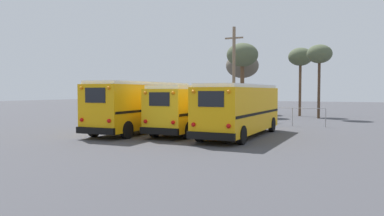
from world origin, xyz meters
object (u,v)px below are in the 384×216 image
object	(u,v)px
school_bus_0	(143,105)
bare_tree_3	(242,56)
utility_pole	(234,72)
school_bus_1	(197,107)
bare_tree_1	(300,58)
bare_tree_2	(242,66)
bare_tree_0	(319,55)
school_bus_2	(240,108)

from	to	relation	value
school_bus_0	bare_tree_3	bearing A→B (deg)	86.20
utility_pole	bare_tree_3	xyz separation A→B (m)	(-0.71, 4.77, 1.92)
school_bus_1	utility_pole	size ratio (longest dim) A/B	1.17
bare_tree_3	bare_tree_1	bearing A→B (deg)	25.97
school_bus_1	bare_tree_2	size ratio (longest dim) A/B	1.43
bare_tree_0	school_bus_1	bearing A→B (deg)	-109.36
school_bus_0	utility_pole	distance (m)	13.31
school_bus_1	bare_tree_1	world-z (taller)	bare_tree_1
school_bus_0	bare_tree_1	xyz separation A→B (m)	(6.81, 20.40, 4.51)
school_bus_1	bare_tree_1	size ratio (longest dim) A/B	1.39
school_bus_1	school_bus_2	world-z (taller)	school_bus_2
utility_pole	bare_tree_2	world-z (taller)	utility_pole
school_bus_2	bare_tree_1	world-z (taller)	bare_tree_1
utility_pole	bare_tree_0	xyz separation A→B (m)	(7.20, 4.80, 1.70)
bare_tree_2	school_bus_0	bearing A→B (deg)	-89.38
school_bus_1	bare_tree_3	world-z (taller)	bare_tree_3
school_bus_0	bare_tree_2	size ratio (longest dim) A/B	1.43
school_bus_2	bare_tree_3	size ratio (longest dim) A/B	1.19
school_bus_0	bare_tree_0	xyz separation A→B (m)	(9.09, 17.68, 4.46)
utility_pole	bare_tree_1	bearing A→B (deg)	56.77
school_bus_0	school_bus_2	xyz separation A→B (m)	(6.71, 0.18, -0.11)
utility_pole	bare_tree_2	distance (m)	9.42
school_bus_0	school_bus_1	bearing A→B (deg)	22.41
school_bus_2	bare_tree_3	distance (m)	18.95
bare_tree_2	school_bus_2	bearing A→B (deg)	-72.32
school_bus_0	bare_tree_1	size ratio (longest dim) A/B	1.40
bare_tree_2	bare_tree_3	world-z (taller)	bare_tree_3
school_bus_0	bare_tree_0	size ratio (longest dim) A/B	1.42
school_bus_0	bare_tree_0	bearing A→B (deg)	62.81
school_bus_1	bare_tree_3	bearing A→B (deg)	97.64
school_bus_2	bare_tree_1	distance (m)	20.74
bare_tree_1	school_bus_0	bearing A→B (deg)	-108.45
school_bus_0	school_bus_1	world-z (taller)	school_bus_0
school_bus_2	bare_tree_2	world-z (taller)	bare_tree_2
school_bus_0	utility_pole	size ratio (longest dim) A/B	1.17
bare_tree_0	bare_tree_1	distance (m)	3.54
utility_pole	bare_tree_0	size ratio (longest dim) A/B	1.21
bare_tree_3	utility_pole	bearing A→B (deg)	-81.56
bare_tree_0	school_bus_0	bearing A→B (deg)	-117.19
school_bus_2	utility_pole	bearing A→B (deg)	110.83
school_bus_1	bare_tree_2	bearing A→B (deg)	99.89
school_bus_1	bare_tree_0	size ratio (longest dim) A/B	1.41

